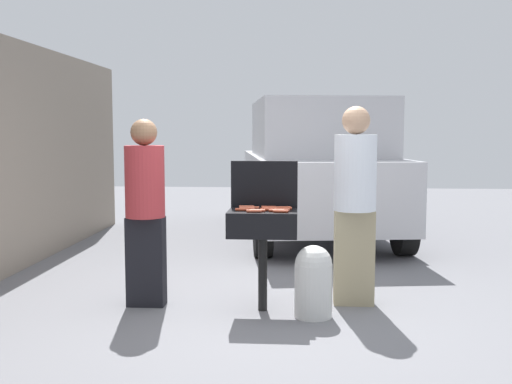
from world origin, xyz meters
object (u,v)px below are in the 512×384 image
at_px(bbq_grill, 263,226).
at_px(hot_dog_8, 257,211).
at_px(hot_dog_3, 283,208).
at_px(hot_dog_14, 243,210).
at_px(hot_dog_9, 277,211).
at_px(hot_dog_5, 269,207).
at_px(hot_dog_11, 282,210).
at_px(hot_dog_10, 284,208).
at_px(propane_tank, 313,280).
at_px(hot_dog_2, 247,207).
at_px(person_left, 145,205).
at_px(hot_dog_7, 269,209).
at_px(hot_dog_1, 270,208).
at_px(hot_dog_6, 254,211).
at_px(hot_dog_4, 267,209).
at_px(hot_dog_12, 252,208).
at_px(parked_minivan, 316,168).
at_px(hot_dog_0, 247,208).
at_px(hot_dog_13, 281,211).
at_px(person_right, 355,198).

distance_m(bbq_grill, hot_dog_8, 0.20).
height_order(hot_dog_3, hot_dog_14, same).
xyz_separation_m(hot_dog_3, hot_dog_9, (-0.05, -0.20, 0.00)).
xyz_separation_m(hot_dog_5, hot_dog_11, (0.12, -0.15, 0.00)).
bearing_deg(hot_dog_10, propane_tank, -40.20).
bearing_deg(propane_tank, hot_dog_8, 174.37).
distance_m(hot_dog_2, hot_dog_5, 0.20).
distance_m(hot_dog_11, propane_tank, 0.65).
bearing_deg(hot_dog_10, hot_dog_2, 166.55).
xyz_separation_m(hot_dog_2, person_left, (-0.91, -0.05, 0.01)).
height_order(hot_dog_7, hot_dog_14, same).
relative_size(hot_dog_9, hot_dog_10, 1.00).
bearing_deg(hot_dog_8, hot_dog_1, 61.73).
bearing_deg(hot_dog_6, hot_dog_4, 47.71).
relative_size(hot_dog_7, hot_dog_9, 1.00).
bearing_deg(hot_dog_12, hot_dog_3, 4.20).
bearing_deg(propane_tank, parked_minivan, 88.40).
distance_m(hot_dog_0, hot_dog_3, 0.32).
distance_m(hot_dog_3, hot_dog_13, 0.24).
xyz_separation_m(hot_dog_9, person_left, (-1.18, 0.18, 0.01)).
bearing_deg(hot_dog_11, parked_minivan, 84.40).
xyz_separation_m(hot_dog_3, hot_dog_8, (-0.21, -0.21, 0.00)).
distance_m(hot_dog_14, person_right, 1.04).
bearing_deg(propane_tank, hot_dog_0, 162.59).
bearing_deg(hot_dog_1, person_right, 14.95).
distance_m(hot_dog_3, propane_tank, 0.69).
height_order(hot_dog_1, hot_dog_11, same).
distance_m(bbq_grill, hot_dog_10, 0.25).
height_order(hot_dog_9, hot_dog_10, same).
height_order(hot_dog_5, hot_dog_11, same).
bearing_deg(hot_dog_14, hot_dog_10, 17.32).
height_order(hot_dog_0, hot_dog_1, same).
height_order(bbq_grill, hot_dog_10, hot_dog_10).
relative_size(hot_dog_1, hot_dog_7, 1.00).
relative_size(hot_dog_9, person_left, 0.08).
distance_m(hot_dog_14, propane_tank, 0.85).
bearing_deg(parked_minivan, hot_dog_3, 76.34).
distance_m(hot_dog_1, hot_dog_7, 0.06).
bearing_deg(hot_dog_13, hot_dog_6, -179.03).
xyz_separation_m(bbq_grill, hot_dog_10, (0.19, 0.05, 0.15)).
relative_size(hot_dog_1, hot_dog_3, 1.00).
relative_size(hot_dog_8, hot_dog_11, 1.00).
relative_size(hot_dog_0, propane_tank, 0.21).
height_order(hot_dog_0, hot_dog_10, same).
xyz_separation_m(hot_dog_10, hot_dog_14, (-0.36, -0.11, 0.00)).
distance_m(propane_tank, person_right, 0.87).
distance_m(hot_dog_6, parked_minivan, 4.08).
bearing_deg(hot_dog_14, parked_minivan, 79.58).
xyz_separation_m(hot_dog_8, person_left, (-1.02, 0.20, 0.01)).
relative_size(hot_dog_6, person_left, 0.08).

